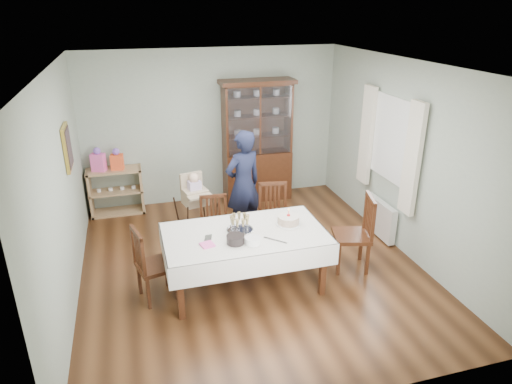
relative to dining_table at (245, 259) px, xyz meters
name	(u,v)px	position (x,y,z in m)	size (l,w,h in m)	color
floor	(250,265)	(0.19, 0.46, -0.38)	(5.00, 5.00, 0.00)	#593319
room_shell	(239,136)	(0.19, 1.00, 1.32)	(5.00, 5.00, 5.00)	#9EAA99
dining_table	(245,259)	(0.00, 0.00, 0.00)	(2.00, 1.15, 0.76)	#411F10
china_cabinet	(257,140)	(0.94, 2.72, 0.74)	(1.30, 0.48, 2.18)	#411F10
sideboard	(116,191)	(-1.56, 2.74, 0.02)	(0.90, 0.38, 0.80)	tan
picture_frame	(67,148)	(-2.03, 1.26, 1.27)	(0.04, 0.48, 0.58)	gold
window	(392,139)	(2.41, 0.76, 1.17)	(0.04, 1.02, 1.22)	white
curtain_left	(412,159)	(2.35, 0.14, 1.07)	(0.07, 0.30, 1.55)	silver
curtain_right	(367,135)	(2.35, 1.38, 1.07)	(0.07, 0.30, 1.55)	silver
radiator	(379,218)	(2.35, 0.76, -0.08)	(0.10, 0.80, 0.55)	white
chair_far_left	(216,240)	(-0.22, 0.81, -0.12)	(0.43, 0.43, 0.89)	#411F10
chair_far_right	(274,230)	(0.66, 0.85, -0.10)	(0.50, 0.50, 0.97)	#411F10
chair_end_left	(156,277)	(-1.11, 0.05, -0.10)	(0.52, 0.52, 0.96)	#411F10
chair_end_right	(352,247)	(1.51, 0.03, -0.07)	(0.58, 0.58, 1.05)	#411F10
woman	(243,184)	(0.33, 1.37, 0.46)	(0.61, 0.40, 1.68)	black
high_chair	(196,212)	(-0.39, 1.51, 0.02)	(0.56, 0.56, 1.05)	black
champagne_tray	(240,226)	(-0.04, 0.07, 0.44)	(0.33, 0.33, 0.20)	silver
birthday_cake	(288,220)	(0.59, 0.07, 0.43)	(0.32, 0.32, 0.22)	white
plate_stack_dark	(235,239)	(-0.17, -0.22, 0.43)	(0.21, 0.21, 0.10)	black
plate_stack_white	(253,241)	(0.02, -0.29, 0.42)	(0.19, 0.19, 0.08)	white
napkin_stack	(207,245)	(-0.50, -0.19, 0.39)	(0.15, 0.15, 0.02)	#FF5DB5
cutlery	(205,238)	(-0.49, -0.01, 0.38)	(0.11, 0.15, 0.01)	silver
cake_knife	(275,240)	(0.30, -0.29, 0.38)	(0.31, 0.03, 0.01)	silver
gift_bag_pink	(98,161)	(-1.78, 2.72, 0.59)	(0.25, 0.21, 0.40)	#FF5DB5
gift_bag_orange	(117,160)	(-1.49, 2.72, 0.58)	(0.22, 0.17, 0.37)	#FF5628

